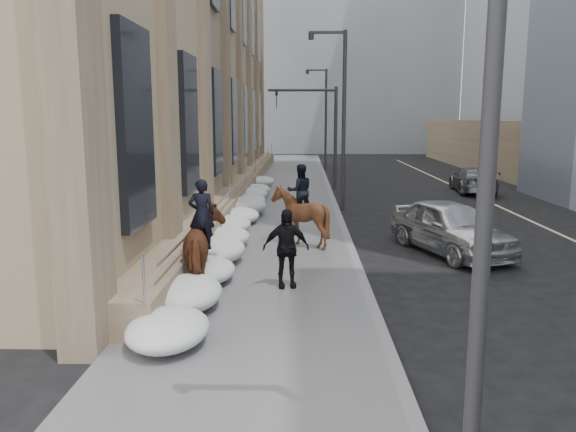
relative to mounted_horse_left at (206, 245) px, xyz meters
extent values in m
plane|color=black|center=(1.29, -1.51, -1.18)|extent=(140.00, 140.00, 0.00)
cube|color=#5A5A5C|center=(1.29, 8.49, -1.12)|extent=(5.00, 80.00, 0.12)
cube|color=slate|center=(3.91, 8.49, -1.12)|extent=(0.24, 80.00, 0.12)
cube|color=#BFB78C|center=(11.79, 8.49, -1.17)|extent=(0.15, 70.00, 0.01)
cube|color=#9D8367|center=(-4.01, 18.49, 7.82)|extent=(5.00, 44.00, 18.00)
cube|color=brown|center=(-0.96, 18.49, -0.73)|extent=(1.10, 44.00, 0.90)
cylinder|color=silver|center=(-0.51, 18.49, 0.17)|extent=(0.06, 42.00, 0.06)
cube|color=brown|center=(-1.56, 8.49, 6.92)|extent=(0.70, 1.20, 16.20)
cube|color=black|center=(-1.41, 11.49, 2.82)|extent=(0.20, 2.20, 4.50)
cube|color=slate|center=(5.29, 58.49, 12.82)|extent=(30.00, 12.00, 28.00)
cube|color=gray|center=(-4.71, 70.49, 8.82)|extent=(24.00, 12.00, 20.00)
cylinder|color=#2D2D30|center=(4.19, -7.51, 2.82)|extent=(0.18, 0.18, 8.00)
cylinder|color=#2D2D30|center=(4.19, 12.49, 2.82)|extent=(0.18, 0.18, 8.00)
cube|color=#2D2D30|center=(3.39, 12.49, 6.72)|extent=(1.60, 0.15, 0.12)
cylinder|color=#2D2D30|center=(2.69, 12.49, 6.57)|extent=(0.24, 0.24, 0.30)
cylinder|color=#2D2D30|center=(4.19, 32.49, 2.82)|extent=(0.18, 0.18, 8.00)
cube|color=#2D2D30|center=(3.39, 32.49, 6.72)|extent=(1.60, 0.15, 0.12)
cylinder|color=#2D2D30|center=(2.69, 32.49, 6.57)|extent=(0.24, 0.24, 0.30)
cylinder|color=#2D2D30|center=(4.29, 20.49, 1.82)|extent=(0.20, 0.20, 6.00)
cylinder|color=#2D2D30|center=(2.29, 20.49, 4.62)|extent=(4.00, 0.16, 0.16)
imported|color=black|center=(0.79, 20.49, 4.12)|extent=(0.18, 0.22, 1.10)
ellipsoid|color=silver|center=(-0.16, -1.51, -0.72)|extent=(1.50, 2.10, 0.68)
ellipsoid|color=silver|center=(-0.11, 2.49, -0.70)|extent=(1.60, 2.20, 0.72)
ellipsoid|color=silver|center=(-0.21, 6.49, -0.74)|extent=(1.40, 2.00, 0.64)
ellipsoid|color=silver|center=(-0.06, 10.49, -0.68)|extent=(1.70, 2.30, 0.76)
ellipsoid|color=silver|center=(-0.16, 14.49, -0.73)|extent=(1.50, 2.10, 0.66)
imported|color=#532B19|center=(0.00, -0.01, -0.07)|extent=(1.46, 2.50, 1.98)
imported|color=black|center=(0.00, 0.14, 0.74)|extent=(0.69, 0.52, 1.72)
imported|color=#402212|center=(2.25, 4.62, -0.09)|extent=(1.95, 2.10, 1.94)
imported|color=black|center=(2.25, 4.77, 0.71)|extent=(0.97, 0.84, 1.72)
imported|color=black|center=(1.94, 0.11, -0.09)|extent=(1.21, 0.67, 1.95)
imported|color=silver|center=(6.98, 4.22, -0.34)|extent=(3.48, 5.32, 1.68)
imported|color=#5A5E62|center=(12.04, 18.81, -0.45)|extent=(2.46, 5.15, 1.45)
camera|label=1|loc=(2.33, -13.17, 3.05)|focal=35.00mm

